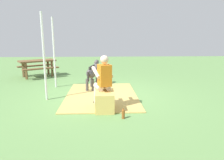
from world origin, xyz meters
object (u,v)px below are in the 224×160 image
at_px(hay_bale, 105,101).
at_px(tent_pole_left, 44,57).
at_px(pony_standing, 93,72).
at_px(person_seated, 103,79).
at_px(soda_bottle, 123,113).
at_px(tent_pole_right, 54,53).
at_px(picnic_bench, 37,64).

height_order(hay_bale, tent_pole_left, tent_pole_left).
relative_size(hay_bale, pony_standing, 0.52).
distance_m(hay_bale, person_seated, 0.53).
relative_size(person_seated, tent_pole_left, 0.55).
height_order(hay_bale, person_seated, person_seated).
height_order(person_seated, soda_bottle, person_seated).
bearing_deg(person_seated, hay_bale, -167.10).
relative_size(soda_bottle, tent_pole_right, 0.10).
height_order(pony_standing, picnic_bench, pony_standing).
bearing_deg(tent_pole_right, person_seated, -142.79).
relative_size(hay_bale, picnic_bench, 0.36).
bearing_deg(tent_pole_left, soda_bottle, -125.33).
bearing_deg(hay_bale, tent_pole_right, 35.91).
distance_m(soda_bottle, tent_pole_left, 2.75).
relative_size(pony_standing, picnic_bench, 0.68).
distance_m(hay_bale, pony_standing, 2.15).
bearing_deg(picnic_bench, person_seated, -145.03).
bearing_deg(soda_bottle, person_seated, 31.52).
bearing_deg(soda_bottle, tent_pole_right, 35.89).
xyz_separation_m(tent_pole_left, tent_pole_right, (1.48, 0.07, 0.00)).
relative_size(tent_pole_right, picnic_bench, 1.24).
xyz_separation_m(hay_bale, pony_standing, (2.08, 0.39, 0.35)).
height_order(pony_standing, tent_pole_left, tent_pole_left).
distance_m(pony_standing, tent_pole_left, 1.84).
height_order(hay_bale, pony_standing, pony_standing).
bearing_deg(hay_bale, picnic_bench, 34.30).
bearing_deg(picnic_bench, hay_bale, -145.70).
distance_m(pony_standing, soda_bottle, 2.79).
bearing_deg(hay_bale, person_seated, 12.90).
distance_m(pony_standing, tent_pole_right, 1.50).
bearing_deg(pony_standing, picnic_bench, 48.96).
height_order(soda_bottle, tent_pole_right, tent_pole_right).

